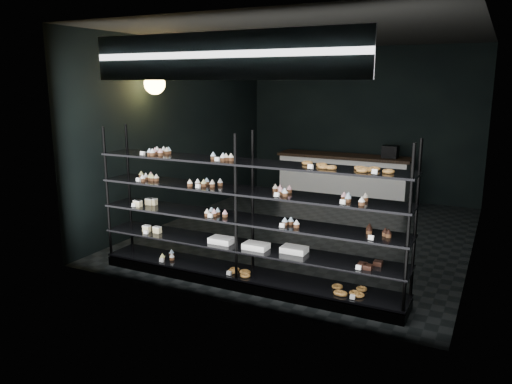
% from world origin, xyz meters
% --- Properties ---
extents(room, '(5.01, 6.01, 3.20)m').
position_xyz_m(room, '(0.00, 0.00, 1.60)').
color(room, black).
rests_on(room, ground).
extents(display_shelf, '(4.00, 0.50, 1.91)m').
position_xyz_m(display_shelf, '(0.02, -2.45, 0.63)').
color(display_shelf, black).
rests_on(display_shelf, room).
extents(signage, '(3.30, 0.05, 0.50)m').
position_xyz_m(signage, '(0.00, -2.93, 2.75)').
color(signage, '#0F0D45').
rests_on(signage, room).
extents(pendant_lamp, '(0.33, 0.33, 0.89)m').
position_xyz_m(pendant_lamp, '(-2.20, -1.20, 2.45)').
color(pendant_lamp, black).
rests_on(pendant_lamp, room).
extents(service_counter, '(2.79, 0.65, 1.23)m').
position_xyz_m(service_counter, '(-0.19, 2.50, 0.50)').
color(service_counter, white).
rests_on(service_counter, room).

